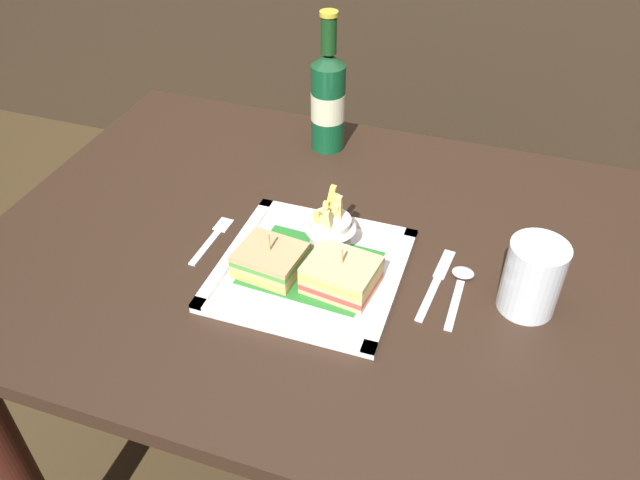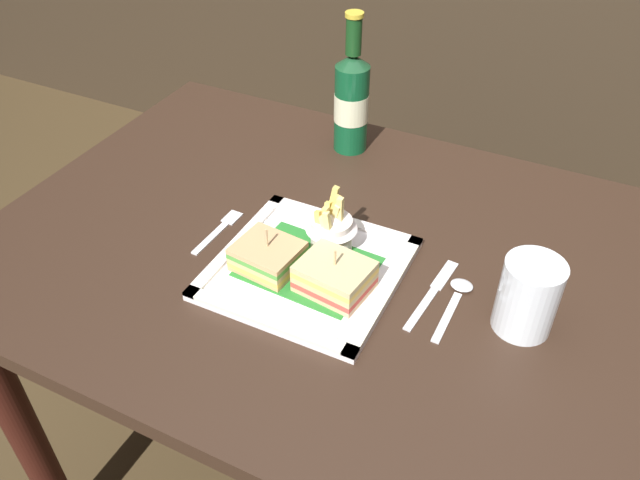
# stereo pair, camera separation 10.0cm
# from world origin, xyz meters

# --- Properties ---
(dining_table) EXTENTS (1.14, 0.82, 0.77)m
(dining_table) POSITION_xyz_m (0.00, 0.00, 0.64)
(dining_table) COLOR #302016
(dining_table) RESTS_ON ground_plane
(square_plate) EXTENTS (0.28, 0.28, 0.02)m
(square_plate) POSITION_xyz_m (-0.01, -0.07, 0.78)
(square_plate) COLOR white
(square_plate) RESTS_ON dining_table
(sandwich_half_left) EXTENTS (0.11, 0.09, 0.07)m
(sandwich_half_left) POSITION_xyz_m (-0.06, -0.10, 0.80)
(sandwich_half_left) COLOR tan
(sandwich_half_left) RESTS_ON square_plate
(sandwich_half_right) EXTENTS (0.11, 0.10, 0.08)m
(sandwich_half_right) POSITION_xyz_m (0.05, -0.10, 0.81)
(sandwich_half_right) COLOR tan
(sandwich_half_right) RESTS_ON square_plate
(fries_cup) EXTENTS (0.08, 0.08, 0.11)m
(fries_cup) POSITION_xyz_m (0.01, -0.02, 0.83)
(fries_cup) COLOR silver
(fries_cup) RESTS_ON square_plate
(beer_bottle) EXTENTS (0.07, 0.07, 0.28)m
(beer_bottle) POSITION_xyz_m (-0.10, 0.30, 0.88)
(beer_bottle) COLOR #0E4A27
(beer_bottle) RESTS_ON dining_table
(water_glass) EXTENTS (0.08, 0.08, 0.11)m
(water_glass) POSITION_xyz_m (0.32, -0.04, 0.82)
(water_glass) COLOR silver
(water_glass) RESTS_ON dining_table
(fork) EXTENTS (0.03, 0.13, 0.00)m
(fork) POSITION_xyz_m (-0.19, -0.04, 0.78)
(fork) COLOR silver
(fork) RESTS_ON dining_table
(knife) EXTENTS (0.03, 0.17, 0.00)m
(knife) POSITION_xyz_m (0.19, -0.03, 0.78)
(knife) COLOR silver
(knife) RESTS_ON dining_table
(spoon) EXTENTS (0.04, 0.14, 0.01)m
(spoon) POSITION_xyz_m (0.22, -0.02, 0.78)
(spoon) COLOR silver
(spoon) RESTS_ON dining_table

